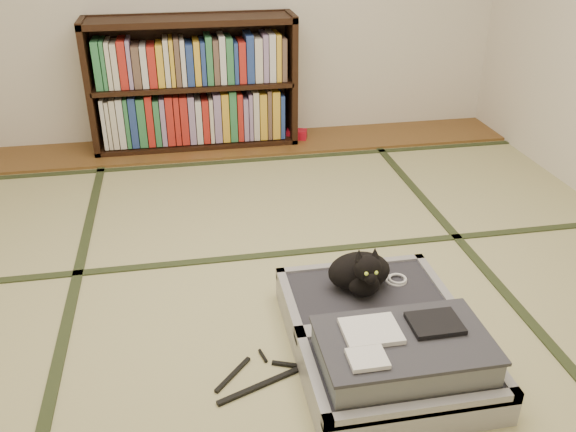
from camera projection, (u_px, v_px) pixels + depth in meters
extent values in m
plane|color=tan|center=(291.00, 299.00, 2.83)|extent=(4.50, 4.50, 0.00)
cube|color=brown|center=(242.00, 145.00, 4.57)|extent=(4.00, 0.50, 0.02)
cube|color=red|center=(297.00, 134.00, 4.64)|extent=(0.17, 0.13, 0.07)
cube|color=#2D381E|center=(67.00, 322.00, 2.66)|extent=(0.05, 4.50, 0.01)
cube|color=#2D381E|center=(491.00, 277.00, 2.99)|extent=(0.05, 4.50, 0.01)
cube|color=#2D381E|center=(277.00, 254.00, 3.17)|extent=(4.00, 0.05, 0.01)
cube|color=#2D381E|center=(246.00, 161.00, 4.31)|extent=(4.00, 0.05, 0.01)
cube|color=black|center=(91.00, 89.00, 4.25)|extent=(0.04, 0.33, 0.94)
cube|color=black|center=(291.00, 79.00, 4.48)|extent=(0.04, 0.33, 0.94)
cube|color=black|center=(198.00, 142.00, 4.57)|extent=(1.46, 0.33, 0.04)
cube|color=black|center=(189.00, 20.00, 4.16)|extent=(1.46, 0.33, 0.04)
cube|color=black|center=(194.00, 84.00, 4.36)|extent=(1.40, 0.33, 0.03)
cube|color=black|center=(193.00, 78.00, 4.50)|extent=(1.46, 0.02, 0.94)
cube|color=gray|center=(196.00, 114.00, 4.45)|extent=(1.32, 0.23, 0.40)
cube|color=gray|center=(192.00, 58.00, 4.26)|extent=(1.32, 0.23, 0.36)
cube|color=#9E9EA2|center=(400.00, 380.00, 2.27)|extent=(0.71, 0.47, 0.12)
cube|color=#2A2930|center=(401.00, 373.00, 2.25)|extent=(0.63, 0.39, 0.09)
cube|color=#9E9EA2|center=(424.00, 409.00, 2.05)|extent=(0.71, 0.04, 0.05)
cube|color=#9E9EA2|center=(383.00, 330.00, 2.42)|extent=(0.71, 0.04, 0.05)
cube|color=#9E9EA2|center=(313.00, 377.00, 2.18)|extent=(0.04, 0.47, 0.05)
cube|color=#9E9EA2|center=(486.00, 355.00, 2.29)|extent=(0.04, 0.47, 0.05)
cube|color=#9E9EA2|center=(364.00, 306.00, 2.68)|extent=(0.71, 0.47, 0.12)
cube|color=#2A2930|center=(364.00, 300.00, 2.66)|extent=(0.63, 0.39, 0.09)
cube|color=#9E9EA2|center=(380.00, 324.00, 2.46)|extent=(0.71, 0.04, 0.05)
cube|color=#9E9EA2|center=(351.00, 267.00, 2.83)|extent=(0.71, 0.04, 0.05)
cube|color=#9E9EA2|center=(289.00, 302.00, 2.59)|extent=(0.04, 0.47, 0.05)
cube|color=#9E9EA2|center=(437.00, 286.00, 2.70)|extent=(0.04, 0.47, 0.05)
cylinder|color=black|center=(382.00, 326.00, 2.44)|extent=(0.63, 0.02, 0.02)
cube|color=gray|center=(403.00, 355.00, 2.21)|extent=(0.60, 0.37, 0.12)
cube|color=#37373F|center=(405.00, 340.00, 2.18)|extent=(0.62, 0.39, 0.01)
cube|color=white|center=(371.00, 331.00, 2.19)|extent=(0.21, 0.17, 0.02)
cube|color=black|center=(435.00, 323.00, 2.23)|extent=(0.19, 0.15, 0.02)
cube|color=white|center=(367.00, 359.00, 2.06)|extent=(0.13, 0.11, 0.02)
cube|color=white|center=(397.00, 430.00, 2.06)|extent=(0.05, 0.01, 0.03)
cube|color=orange|center=(488.00, 414.00, 2.11)|extent=(0.05, 0.01, 0.03)
cube|color=#197F33|center=(471.00, 413.00, 2.09)|extent=(0.04, 0.01, 0.03)
ellipsoid|color=black|center=(359.00, 271.00, 2.63)|extent=(0.27, 0.18, 0.17)
ellipsoid|color=black|center=(364.00, 285.00, 2.57)|extent=(0.13, 0.10, 0.10)
ellipsoid|color=black|center=(368.00, 268.00, 2.50)|extent=(0.12, 0.11, 0.11)
sphere|color=black|center=(371.00, 278.00, 2.47)|extent=(0.05, 0.05, 0.05)
cone|color=black|center=(359.00, 255.00, 2.48)|extent=(0.04, 0.05, 0.05)
cone|color=black|center=(375.00, 253.00, 2.50)|extent=(0.04, 0.05, 0.05)
sphere|color=#A5BF33|center=(366.00, 274.00, 2.45)|extent=(0.02, 0.02, 0.02)
sphere|color=#A5BF33|center=(376.00, 273.00, 2.46)|extent=(0.02, 0.02, 0.02)
cylinder|color=black|center=(373.00, 271.00, 2.75)|extent=(0.17, 0.10, 0.03)
torus|color=white|center=(396.00, 280.00, 2.71)|extent=(0.10, 0.10, 0.01)
torus|color=white|center=(397.00, 279.00, 2.70)|extent=(0.08, 0.08, 0.01)
cube|color=black|center=(269.00, 382.00, 2.33)|extent=(0.41, 0.18, 0.01)
cube|color=black|center=(233.00, 375.00, 2.37)|extent=(0.16, 0.17, 0.01)
cube|color=black|center=(299.00, 366.00, 2.41)|extent=(0.21, 0.10, 0.01)
cylinder|color=black|center=(263.00, 356.00, 2.46)|extent=(0.03, 0.08, 0.01)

